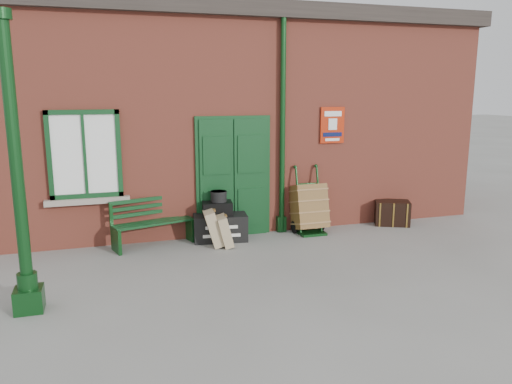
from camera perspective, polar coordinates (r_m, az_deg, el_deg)
name	(u,v)px	position (r m, az deg, el deg)	size (l,w,h in m)	color
ground	(274,258)	(8.32, 2.10, -7.51)	(80.00, 80.00, 0.00)	gray
station_building	(223,116)	(11.23, -3.83, 8.70)	(10.30, 4.30, 4.36)	#B04C38
canopy_column	(20,201)	(6.62, -25.40, -0.98)	(0.34, 0.34, 3.61)	#0D3513
bench	(152,221)	(9.05, -11.81, -3.25)	(1.48, 0.80, 0.88)	#0F3818
houdini_trunk	(220,227)	(9.23, -4.12, -4.02)	(0.97, 0.53, 0.48)	black
strongbox	(217,208)	(9.13, -4.45, -1.85)	(0.53, 0.39, 0.24)	black
hatbox	(219,196)	(9.09, -4.29, -0.50)	(0.29, 0.29, 0.19)	black
suitcase_back	(213,228)	(8.86, -4.89, -4.11)	(0.18, 0.45, 0.63)	tan
suitcase_front	(225,231)	(8.82, -3.60, -4.48)	(0.16, 0.41, 0.54)	tan
porter_trolley	(309,208)	(9.68, 6.09, -1.79)	(0.63, 0.67, 1.27)	#0D3513
dark_trunk	(392,213)	(10.62, 15.28, -2.30)	(0.69, 0.45, 0.49)	black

